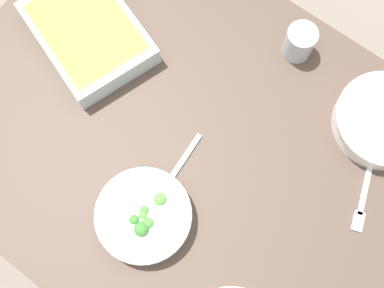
{
  "coord_description": "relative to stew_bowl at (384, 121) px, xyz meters",
  "views": [
    {
      "loc": [
        0.18,
        -0.24,
        1.8
      ],
      "look_at": [
        0.0,
        0.0,
        0.74
      ],
      "focal_mm": 44.68,
      "sensor_mm": 36.0,
      "label": 1
    }
  ],
  "objects": [
    {
      "name": "dining_table",
      "position": [
        -0.32,
        -0.3,
        -0.12
      ],
      "size": [
        1.2,
        0.9,
        0.74
      ],
      "color": "#4C3D33",
      "rests_on": "ground_plane"
    },
    {
      "name": "stew_bowl",
      "position": [
        0.0,
        0.0,
        0.0
      ],
      "size": [
        0.23,
        0.23,
        0.06
      ],
      "color": "white",
      "rests_on": "dining_table"
    },
    {
      "name": "fork_on_table",
      "position": [
        0.06,
        -0.17,
        -0.03
      ],
      "size": [
        0.08,
        0.17,
        0.01
      ],
      "color": "silver",
      "rests_on": "dining_table"
    },
    {
      "name": "ground_plane",
      "position": [
        -0.32,
        -0.3,
        -0.77
      ],
      "size": [
        6.0,
        6.0,
        0.0
      ],
      "primitive_type": "plane",
      "color": "slate"
    },
    {
      "name": "spoon_by_broccoli",
      "position": [
        -0.31,
        -0.38,
        -0.03
      ],
      "size": [
        0.03,
        0.18,
        0.01
      ],
      "color": "silver",
      "rests_on": "dining_table"
    },
    {
      "name": "drink_cup",
      "position": [
        -0.26,
        0.04,
        0.01
      ],
      "size": [
        0.07,
        0.07,
        0.08
      ],
      "color": "#B2BCC6",
      "rests_on": "dining_table"
    },
    {
      "name": "broccoli_bowl",
      "position": [
        -0.3,
        -0.5,
        -0.0
      ],
      "size": [
        0.21,
        0.21,
        0.06
      ],
      "color": "white",
      "rests_on": "dining_table"
    },
    {
      "name": "spoon_by_stew",
      "position": [
        -0.01,
        -0.04,
        -0.03
      ],
      "size": [
        0.06,
        0.17,
        0.01
      ],
      "color": "silver",
      "rests_on": "dining_table"
    },
    {
      "name": "baking_dish",
      "position": [
        -0.68,
        -0.23,
        0.0
      ],
      "size": [
        0.35,
        0.31,
        0.06
      ],
      "color": "silver",
      "rests_on": "dining_table"
    }
  ]
}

